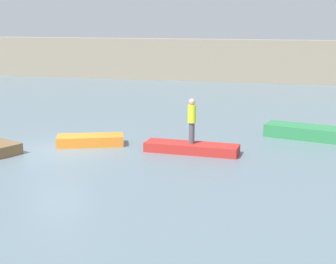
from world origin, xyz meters
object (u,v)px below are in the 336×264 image
rowboat_orange (90,140)px  rowboat_green (309,132)px  person_hiviz_shirt (192,118)px  rowboat_red (192,148)px

rowboat_orange → rowboat_green: rowboat_green is taller
rowboat_green → person_hiviz_shirt: bearing=-127.2°
rowboat_orange → rowboat_red: bearing=-22.4°
rowboat_red → rowboat_green: size_ratio=0.99×
rowboat_orange → rowboat_green: 9.38m
rowboat_orange → person_hiviz_shirt: (4.27, -0.15, 1.15)m
person_hiviz_shirt → rowboat_green: bearing=38.4°
rowboat_red → rowboat_green: (4.47, 3.54, 0.09)m
rowboat_green → person_hiviz_shirt: 5.81m
rowboat_red → person_hiviz_shirt: 1.18m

